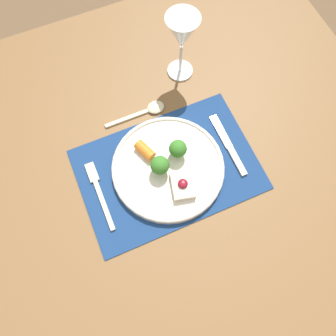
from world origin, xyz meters
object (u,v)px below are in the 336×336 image
at_px(spoon, 149,110).
at_px(wine_glass_near, 182,35).
at_px(fork, 99,190).
at_px(dinner_plate, 168,168).
at_px(knife, 230,149).

bearing_deg(spoon, wine_glass_near, 35.18).
bearing_deg(spoon, fork, -138.89).
xyz_separation_m(spoon, wine_glass_near, (0.14, 0.09, 0.14)).
relative_size(dinner_plate, wine_glass_near, 1.44).
distance_m(fork, spoon, 0.27).
height_order(spoon, wine_glass_near, wine_glass_near).
height_order(knife, wine_glass_near, wine_glass_near).
height_order(dinner_plate, fork, dinner_plate).
bearing_deg(dinner_plate, fork, 174.23).
bearing_deg(spoon, dinner_plate, -94.57).
relative_size(dinner_plate, knife, 1.54).
relative_size(fork, wine_glass_near, 0.94).
xyz_separation_m(dinner_plate, spoon, (0.02, 0.19, -0.01)).
xyz_separation_m(dinner_plate, knife, (0.18, -0.01, -0.01)).
relative_size(dinner_plate, spoon, 1.67).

